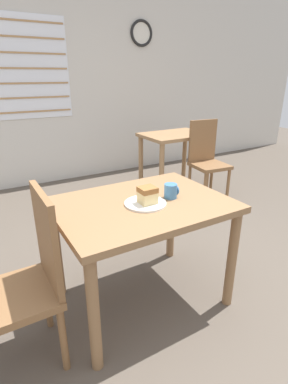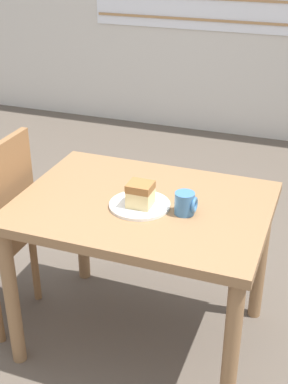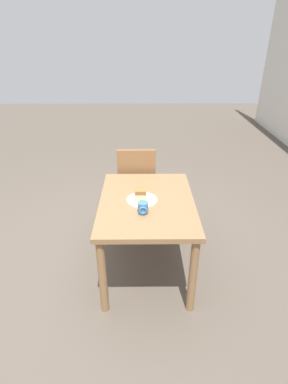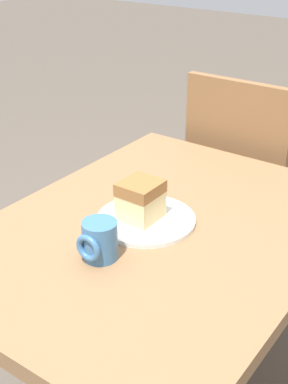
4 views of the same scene
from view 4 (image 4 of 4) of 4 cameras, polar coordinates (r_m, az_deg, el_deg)
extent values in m
plane|color=brown|center=(1.92, -6.09, -18.37)|extent=(14.00, 14.00, 0.00)
cube|color=olive|center=(1.30, 1.60, -4.45)|extent=(1.01, 0.75, 0.04)
cylinder|color=olive|center=(1.96, 1.10, -4.51)|extent=(0.06, 0.06, 0.66)
cube|color=brown|center=(2.06, 11.31, -1.06)|extent=(0.39, 0.39, 0.04)
cylinder|color=brown|center=(2.35, 8.98, -2.97)|extent=(0.04, 0.04, 0.38)
cylinder|color=brown|center=(2.00, 12.98, -9.56)|extent=(0.04, 0.04, 0.38)
cylinder|color=brown|center=(2.11, 4.85, -6.65)|extent=(0.04, 0.04, 0.38)
cube|color=brown|center=(1.80, 9.63, 4.12)|extent=(0.03, 0.37, 0.49)
cylinder|color=white|center=(1.31, 0.22, -2.97)|extent=(0.24, 0.24, 0.01)
cube|color=#E5CC89|center=(1.29, -0.37, -1.47)|extent=(0.09, 0.09, 0.07)
cube|color=#936033|center=(1.27, -0.38, 0.44)|extent=(0.10, 0.09, 0.03)
cylinder|color=teal|center=(1.16, -4.71, -5.12)|extent=(0.08, 0.08, 0.09)
torus|color=teal|center=(1.14, -5.97, -5.97)|extent=(0.01, 0.06, 0.06)
camera|label=1|loc=(2.66, -15.42, 27.28)|focal=28.00mm
camera|label=2|loc=(2.43, -54.78, 25.71)|focal=50.00mm
camera|label=3|loc=(1.41, -120.95, 8.27)|focal=28.00mm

